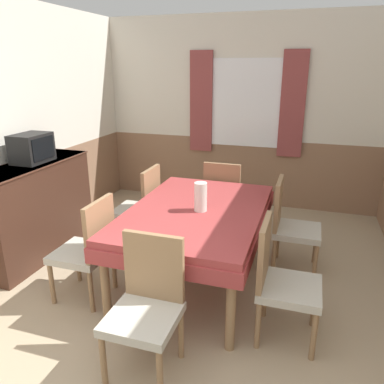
% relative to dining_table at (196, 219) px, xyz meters
% --- Properties ---
extents(wall_back, '(4.27, 0.10, 2.60)m').
position_rel_dining_table_xyz_m(wall_back, '(-0.08, 2.29, 0.68)').
color(wall_back, silver).
rests_on(wall_back, ground_plane).
extents(wall_left, '(0.05, 4.52, 2.60)m').
position_rel_dining_table_xyz_m(wall_left, '(-2.04, 0.21, 0.67)').
color(wall_left, silver).
rests_on(wall_left, ground_plane).
extents(dining_table, '(1.18, 1.75, 0.74)m').
position_rel_dining_table_xyz_m(dining_table, '(0.00, 0.00, 0.00)').
color(dining_table, '#9E3838').
rests_on(dining_table, ground_plane).
extents(chair_right_near, '(0.44, 0.44, 0.91)m').
position_rel_dining_table_xyz_m(chair_right_near, '(0.80, -0.52, -0.15)').
color(chair_right_near, '#93704C').
rests_on(chair_right_near, ground_plane).
extents(chair_head_near, '(0.44, 0.44, 0.91)m').
position_rel_dining_table_xyz_m(chair_head_near, '(-0.00, -1.09, -0.15)').
color(chair_head_near, '#93704C').
rests_on(chair_head_near, ground_plane).
extents(chair_left_far, '(0.44, 0.44, 0.91)m').
position_rel_dining_table_xyz_m(chair_left_far, '(-0.80, 0.52, -0.15)').
color(chair_left_far, '#93704C').
rests_on(chair_left_far, ground_plane).
extents(chair_left_near, '(0.44, 0.44, 0.91)m').
position_rel_dining_table_xyz_m(chair_left_near, '(-0.80, -0.52, -0.15)').
color(chair_left_near, '#93704C').
rests_on(chair_left_near, ground_plane).
extents(chair_right_far, '(0.44, 0.44, 0.91)m').
position_rel_dining_table_xyz_m(chair_right_far, '(0.80, 0.52, -0.15)').
color(chair_right_far, '#93704C').
rests_on(chair_right_far, ground_plane).
extents(chair_head_window, '(0.44, 0.44, 0.91)m').
position_rel_dining_table_xyz_m(chair_head_window, '(-0.00, 1.09, -0.15)').
color(chair_head_window, '#93704C').
rests_on(chair_head_window, ground_plane).
extents(sideboard, '(0.46, 1.42, 1.00)m').
position_rel_dining_table_xyz_m(sideboard, '(-1.78, 0.02, -0.13)').
color(sideboard, '#3D2319').
rests_on(sideboard, ground_plane).
extents(tv, '(0.29, 0.38, 0.29)m').
position_rel_dining_table_xyz_m(tv, '(-1.78, 0.10, 0.51)').
color(tv, black).
rests_on(tv, sideboard).
extents(vase, '(0.11, 0.11, 0.26)m').
position_rel_dining_table_xyz_m(vase, '(0.05, -0.04, 0.23)').
color(vase, silver).
rests_on(vase, dining_table).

